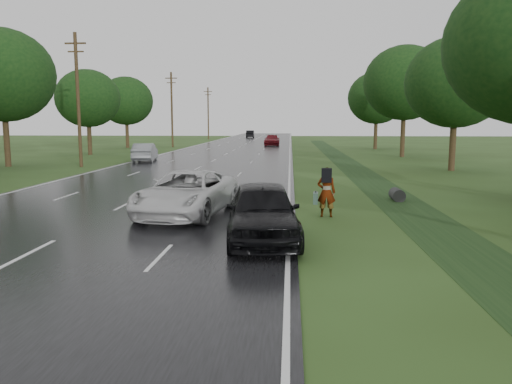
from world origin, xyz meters
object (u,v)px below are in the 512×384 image
object	(u,v)px
white_pickup	(187,193)
pedestrian	(326,191)
dark_sedan	(262,211)
silver_sedan	(145,152)

from	to	relation	value
white_pickup	pedestrian	bearing A→B (deg)	9.89
pedestrian	white_pickup	bearing A→B (deg)	6.30
dark_sedan	silver_sedan	world-z (taller)	dark_sedan
pedestrian	white_pickup	distance (m)	5.09
pedestrian	silver_sedan	world-z (taller)	pedestrian
dark_sedan	silver_sedan	xyz separation A→B (m)	(-11.74, 28.22, -0.07)
white_pickup	dark_sedan	xyz separation A→B (m)	(3.00, -3.80, 0.05)
pedestrian	dark_sedan	world-z (taller)	pedestrian
white_pickup	dark_sedan	distance (m)	4.84
pedestrian	dark_sedan	distance (m)	4.46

